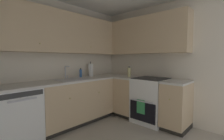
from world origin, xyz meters
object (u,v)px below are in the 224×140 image
object	(u,v)px
dishwasher	(16,116)
soap_bottle	(81,73)
paper_towel_roll	(91,70)
oven_range	(151,100)
oil_bottle	(129,72)

from	to	relation	value
dishwasher	soap_bottle	distance (m)	1.43
paper_towel_roll	oven_range	bearing A→B (deg)	-65.08
oven_range	soap_bottle	distance (m)	1.58
paper_towel_roll	oil_bottle	world-z (taller)	paper_towel_roll
oven_range	oil_bottle	bearing A→B (deg)	91.96
oven_range	paper_towel_roll	bearing A→B (deg)	114.92
oven_range	paper_towel_roll	size ratio (longest dim) A/B	3.00
dishwasher	paper_towel_roll	bearing A→B (deg)	5.83
dishwasher	oil_bottle	size ratio (longest dim) A/B	3.75
dishwasher	oil_bottle	distance (m)	2.25
soap_bottle	paper_towel_roll	world-z (taller)	paper_towel_roll
soap_bottle	paper_towel_roll	bearing A→B (deg)	-4.36
oven_range	dishwasher	bearing A→B (deg)	153.69
dishwasher	soap_bottle	xyz separation A→B (m)	(1.31, 0.18, 0.55)
soap_bottle	oil_bottle	distance (m)	1.07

